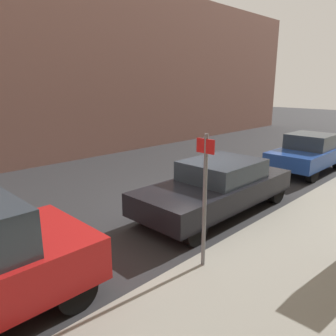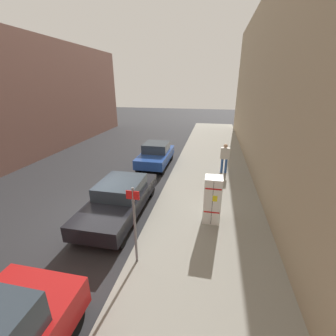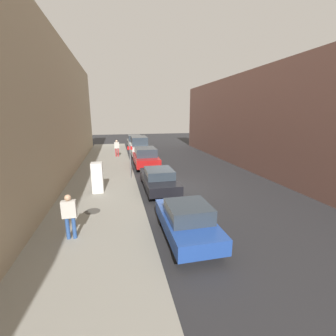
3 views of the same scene
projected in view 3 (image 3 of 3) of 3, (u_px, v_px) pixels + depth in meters
ground_plane at (170, 188)px, 14.40m from camera, size 80.00×80.00×0.00m
sidewalk_slab at (101, 192)px, 13.46m from camera, size 4.48×44.00×0.13m
building_facade_near at (28, 110)px, 11.62m from camera, size 2.15×39.60×9.65m
building_facade_across at (291, 123)px, 15.27m from camera, size 2.12×37.40×8.03m
discarded_refrigerator at (97, 178)px, 13.03m from camera, size 0.62×0.60×1.78m
manhole_cover at (93, 211)px, 10.61m from camera, size 0.70×0.70×0.02m
street_sign_post at (130, 160)px, 15.78m from camera, size 0.36×0.07×2.37m
pedestrian_walking_far at (69, 213)px, 8.09m from camera, size 0.49×0.23×1.71m
pedestrian_standing_near at (117, 147)px, 24.04m from camera, size 0.52×0.24×1.79m
parked_hatchback_blue at (187, 221)px, 8.39m from camera, size 1.71×3.81×1.46m
parked_sedan_dark at (159, 179)px, 13.91m from camera, size 1.84×4.73×1.37m
parked_suv_red at (146, 157)px, 19.84m from camera, size 1.99×4.43×1.73m
parked_van_white at (139, 146)px, 25.16m from camera, size 1.91×5.10×2.17m
parked_suv_gray at (135, 141)px, 31.16m from camera, size 1.94×4.50×1.76m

